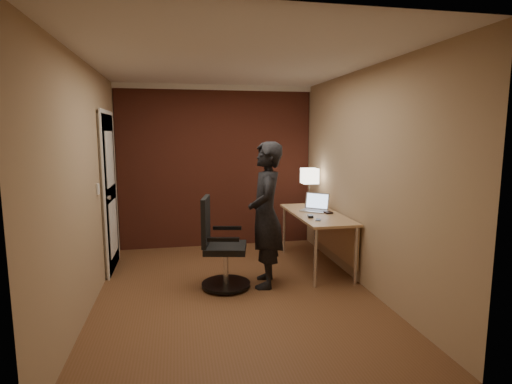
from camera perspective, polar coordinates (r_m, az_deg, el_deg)
room at (r=5.82m, az=-7.95°, el=4.33°), size 4.00×4.00×4.00m
desk at (r=5.37m, az=9.33°, el=-4.32°), size 0.60×1.50×0.73m
desk_lamp at (r=5.89m, az=7.66°, el=2.22°), size 0.22×0.22×0.54m
laptop at (r=5.48m, az=8.46°, el=-1.98°), size 0.42×0.41×0.23m
mouse at (r=5.03m, az=7.78°, el=-3.47°), size 0.08×0.11×0.03m
phone at (r=4.90m, az=8.87°, el=-3.94°), size 0.10×0.13×0.01m
wallet at (r=5.33m, az=10.26°, el=-2.90°), size 0.10×0.12×0.02m
office_chair at (r=4.63m, az=-5.19°, el=-8.13°), size 0.57×0.63×1.04m
person at (r=4.61m, az=1.40°, el=-3.28°), size 0.52×0.68×1.68m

